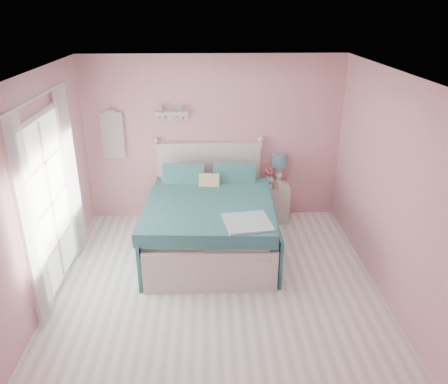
{
  "coord_description": "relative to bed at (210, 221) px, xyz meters",
  "views": [
    {
      "loc": [
        -0.09,
        -4.37,
        3.27
      ],
      "look_at": [
        0.12,
        1.2,
        0.85
      ],
      "focal_mm": 35.0,
      "sensor_mm": 36.0,
      "label": 1
    }
  ],
  "objects": [
    {
      "name": "bed",
      "position": [
        0.0,
        0.0,
        0.0
      ],
      "size": [
        1.82,
        2.23,
        1.27
      ],
      "rotation": [
        0.0,
        0.0,
        -0.06
      ],
      "color": "silver",
      "rests_on": "floor"
    },
    {
      "name": "curtain_near",
      "position": [
        -1.84,
        -1.5,
        0.76
      ],
      "size": [
        0.04,
        0.4,
        2.32
      ],
      "primitive_type": "cube",
      "color": "white",
      "rests_on": "floor"
    },
    {
      "name": "nightstand",
      "position": [
        1.05,
        0.86,
        -0.1
      ],
      "size": [
        0.44,
        0.43,
        0.63
      ],
      "color": "beige",
      "rests_on": "floor"
    },
    {
      "name": "vase",
      "position": [
        0.96,
        0.89,
        0.29
      ],
      "size": [
        0.2,
        0.2,
        0.17
      ],
      "primitive_type": "imported",
      "rotation": [
        0.0,
        0.0,
        0.28
      ],
      "color": "silver",
      "rests_on": "nightstand"
    },
    {
      "name": "wall_shelf",
      "position": [
        -0.55,
        1.03,
        1.32
      ],
      "size": [
        0.5,
        0.15,
        0.25
      ],
      "color": "silver",
      "rests_on": "room_shell"
    },
    {
      "name": "room_shell",
      "position": [
        0.08,
        -1.16,
        1.17
      ],
      "size": [
        4.5,
        4.5,
        4.5
      ],
      "color": "pink",
      "rests_on": "floor"
    },
    {
      "name": "curtain_far",
      "position": [
        -1.84,
        -0.01,
        0.76
      ],
      "size": [
        0.04,
        0.4,
        2.32
      ],
      "primitive_type": "cube",
      "color": "white",
      "rests_on": "floor"
    },
    {
      "name": "teacup",
      "position": [
        1.03,
        0.69,
        0.25
      ],
      "size": [
        0.12,
        0.12,
        0.08
      ],
      "primitive_type": "imported",
      "rotation": [
        0.0,
        0.0,
        0.24
      ],
      "color": "tan",
      "rests_on": "nightstand"
    },
    {
      "name": "hanging_dress",
      "position": [
        -1.47,
        1.02,
        0.98
      ],
      "size": [
        0.34,
        0.03,
        0.72
      ],
      "primitive_type": "cube",
      "color": "white",
      "rests_on": "room_shell"
    },
    {
      "name": "floor",
      "position": [
        0.08,
        -1.16,
        -0.42
      ],
      "size": [
        4.5,
        4.5,
        0.0
      ],
      "primitive_type": "plane",
      "color": "beige",
      "rests_on": "ground"
    },
    {
      "name": "table_lamp",
      "position": [
        1.12,
        0.95,
        0.54
      ],
      "size": [
        0.23,
        0.23,
        0.47
      ],
      "color": "white",
      "rests_on": "nightstand"
    },
    {
      "name": "french_door",
      "position": [
        -1.89,
        -0.76,
        0.66
      ],
      "size": [
        0.04,
        1.32,
        2.16
      ],
      "color": "silver",
      "rests_on": "floor"
    },
    {
      "name": "roses",
      "position": [
        0.95,
        0.88,
        0.41
      ],
      "size": [
        0.14,
        0.11,
        0.12
      ],
      "color": "#E34D62",
      "rests_on": "vase"
    }
  ]
}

